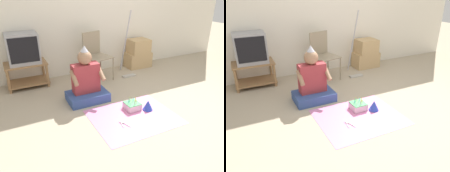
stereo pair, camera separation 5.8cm
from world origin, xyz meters
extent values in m
plane|color=tan|center=(0.00, 0.00, 0.00)|extent=(16.00, 16.00, 0.00)
cube|color=silver|center=(0.00, 2.10, 1.27)|extent=(6.40, 0.06, 2.55)
cube|color=#997047|center=(-1.59, 1.85, 0.42)|extent=(0.69, 0.44, 0.03)
cube|color=#997047|center=(-1.59, 1.85, 0.08)|extent=(0.69, 0.44, 0.02)
cylinder|color=#997047|center=(-1.90, 1.67, 0.22)|extent=(0.04, 0.04, 0.44)
cylinder|color=#997047|center=(-1.27, 1.67, 0.22)|extent=(0.04, 0.04, 0.44)
cylinder|color=#997047|center=(-1.90, 2.04, 0.22)|extent=(0.04, 0.04, 0.44)
cylinder|color=#997047|center=(-1.27, 2.04, 0.22)|extent=(0.04, 0.04, 0.44)
cube|color=#99999E|center=(-1.59, 1.86, 0.70)|extent=(0.51, 0.41, 0.51)
cube|color=black|center=(-1.59, 1.65, 0.71)|extent=(0.45, 0.01, 0.41)
cube|color=gray|center=(-0.33, 1.55, 0.45)|extent=(0.53, 0.52, 0.02)
cube|color=gray|center=(-0.38, 1.75, 0.67)|extent=(0.38, 0.11, 0.44)
cylinder|color=gray|center=(-0.48, 1.32, 0.23)|extent=(0.02, 0.02, 0.45)
cylinder|color=gray|center=(-0.09, 1.41, 0.23)|extent=(0.02, 0.02, 0.45)
cylinder|color=gray|center=(-0.58, 1.69, 0.23)|extent=(0.02, 0.02, 0.45)
cylinder|color=gray|center=(-0.19, 1.79, 0.23)|extent=(0.02, 0.02, 0.45)
cube|color=tan|center=(0.75, 1.86, 0.16)|extent=(0.54, 0.35, 0.32)
cube|color=tan|center=(0.75, 1.86, 0.47)|extent=(0.43, 0.37, 0.29)
cube|color=#B2ADA3|center=(0.26, 1.42, 0.01)|extent=(0.28, 0.09, 0.03)
cylinder|color=#B7B7BC|center=(0.26, 1.60, 0.65)|extent=(0.03, 0.38, 1.24)
cube|color=#334C8C|center=(-0.84, 0.85, 0.07)|extent=(0.62, 0.42, 0.14)
cube|color=#993338|center=(-0.84, 0.90, 0.37)|extent=(0.41, 0.19, 0.45)
sphere|color=#9E7556|center=(-0.84, 0.90, 0.69)|extent=(0.22, 0.22, 0.22)
cone|color=silver|center=(-0.84, 0.90, 0.83)|extent=(0.12, 0.12, 0.09)
cylinder|color=#9E7556|center=(-1.05, 0.79, 0.44)|extent=(0.06, 0.24, 0.20)
cylinder|color=#9E7556|center=(-0.62, 0.79, 0.44)|extent=(0.06, 0.24, 0.20)
cube|color=pink|center=(-0.45, 0.11, 0.00)|extent=(1.14, 0.93, 0.01)
cube|color=silver|center=(-0.35, 0.31, 0.05)|extent=(0.21, 0.21, 0.09)
cube|color=#4CB266|center=(-0.35, 0.31, 0.10)|extent=(0.20, 0.20, 0.01)
cylinder|color=yellow|center=(-0.29, 0.31, 0.13)|extent=(0.01, 0.01, 0.07)
sphere|color=#FFCC4C|center=(-0.29, 0.31, 0.17)|extent=(0.01, 0.01, 0.01)
cylinder|color=#4C7FE5|center=(-0.31, 0.35, 0.13)|extent=(0.01, 0.01, 0.07)
sphere|color=#FFCC4C|center=(-0.31, 0.35, 0.17)|extent=(0.01, 0.01, 0.01)
cylinder|color=#66C666|center=(-0.36, 0.36, 0.13)|extent=(0.01, 0.01, 0.07)
sphere|color=#FFCC4C|center=(-0.36, 0.36, 0.17)|extent=(0.01, 0.01, 0.01)
cylinder|color=#4C7FE5|center=(-0.39, 0.35, 0.13)|extent=(0.01, 0.01, 0.07)
sphere|color=#FFCC4C|center=(-0.39, 0.35, 0.17)|extent=(0.01, 0.01, 0.01)
cylinder|color=#4C7FE5|center=(-0.41, 0.31, 0.13)|extent=(0.01, 0.01, 0.07)
sphere|color=#FFCC4C|center=(-0.41, 0.31, 0.17)|extent=(0.01, 0.01, 0.01)
cylinder|color=#E58CCC|center=(-0.40, 0.27, 0.13)|extent=(0.01, 0.01, 0.07)
sphere|color=#FFCC4C|center=(-0.40, 0.27, 0.17)|extent=(0.01, 0.01, 0.01)
cylinder|color=#E58CCC|center=(-0.35, 0.25, 0.13)|extent=(0.01, 0.01, 0.07)
sphere|color=#FFCC4C|center=(-0.35, 0.25, 0.17)|extent=(0.01, 0.01, 0.01)
cylinder|color=#EA4C4C|center=(-0.32, 0.26, 0.13)|extent=(0.01, 0.01, 0.07)
sphere|color=#FFCC4C|center=(-0.32, 0.26, 0.17)|extent=(0.01, 0.01, 0.01)
cone|color=blue|center=(-0.16, 0.18, 0.08)|extent=(0.15, 0.15, 0.15)
ellipsoid|color=white|center=(-0.67, 0.07, 0.01)|extent=(0.04, 0.05, 0.01)
cube|color=white|center=(-0.69, 0.00, 0.01)|extent=(0.03, 0.10, 0.01)
ellipsoid|color=white|center=(-0.65, 0.04, 0.01)|extent=(0.04, 0.05, 0.01)
cube|color=white|center=(-0.63, -0.03, 0.01)|extent=(0.04, 0.10, 0.01)
camera|label=1|loc=(-1.88, -2.04, 1.65)|focal=35.00mm
camera|label=2|loc=(-1.83, -2.07, 1.65)|focal=35.00mm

